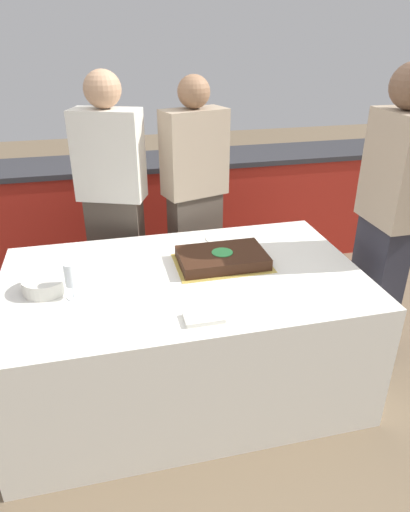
{
  "coord_description": "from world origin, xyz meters",
  "views": [
    {
      "loc": [
        -0.37,
        -2.03,
        1.88
      ],
      "look_at": [
        0.12,
        0.0,
        0.83
      ],
      "focal_mm": 32.0,
      "sensor_mm": 36.0,
      "label": 1
    }
  ],
  "objects_px": {
    "wine_glass": "(71,276)",
    "person_standing_back": "(113,204)",
    "cake": "(222,258)",
    "person_cutting_cake": "(195,201)",
    "plate_stack": "(46,284)",
    "person_seated_right": "(387,221)"
  },
  "relations": [
    {
      "from": "cake",
      "to": "person_cutting_cake",
      "type": "distance_m",
      "value": 0.69
    },
    {
      "from": "cake",
      "to": "person_standing_back",
      "type": "relative_size",
      "value": 0.3
    },
    {
      "from": "plate_stack",
      "to": "person_standing_back",
      "type": "xyz_separation_m",
      "value": [
        0.38,
        0.76,
        0.11
      ]
    },
    {
      "from": "person_cutting_cake",
      "to": "cake",
      "type": "bearing_deg",
      "value": 73.31
    },
    {
      "from": "cake",
      "to": "person_standing_back",
      "type": "xyz_separation_m",
      "value": [
        -0.53,
        0.69,
        0.11
      ]
    },
    {
      "from": "person_standing_back",
      "to": "person_seated_right",
      "type": "bearing_deg",
      "value": 173.22
    },
    {
      "from": "person_cutting_cake",
      "to": "person_seated_right",
      "type": "xyz_separation_m",
      "value": [
        0.92,
        -0.77,
        0.08
      ]
    },
    {
      "from": "person_cutting_cake",
      "to": "person_standing_back",
      "type": "bearing_deg",
      "value": -16.69
    },
    {
      "from": "plate_stack",
      "to": "person_seated_right",
      "type": "height_order",
      "value": "person_seated_right"
    },
    {
      "from": "wine_glass",
      "to": "person_standing_back",
      "type": "distance_m",
      "value": 0.9
    },
    {
      "from": "cake",
      "to": "person_standing_back",
      "type": "height_order",
      "value": "person_standing_back"
    },
    {
      "from": "plate_stack",
      "to": "person_cutting_cake",
      "type": "distance_m",
      "value": 1.19
    },
    {
      "from": "person_seated_right",
      "to": "wine_glass",
      "type": "bearing_deg",
      "value": -86.99
    },
    {
      "from": "wine_glass",
      "to": "person_standing_back",
      "type": "xyz_separation_m",
      "value": [
        0.25,
        0.86,
        0.02
      ]
    },
    {
      "from": "plate_stack",
      "to": "person_seated_right",
      "type": "bearing_deg",
      "value": -0.39
    },
    {
      "from": "cake",
      "to": "plate_stack",
      "type": "height_order",
      "value": "plate_stack"
    },
    {
      "from": "cake",
      "to": "person_standing_back",
      "type": "bearing_deg",
      "value": 127.7
    },
    {
      "from": "wine_glass",
      "to": "person_standing_back",
      "type": "relative_size",
      "value": 0.11
    },
    {
      "from": "plate_stack",
      "to": "wine_glass",
      "type": "xyz_separation_m",
      "value": [
        0.13,
        -0.1,
        0.08
      ]
    },
    {
      "from": "cake",
      "to": "wine_glass",
      "type": "relative_size",
      "value": 2.79
    },
    {
      "from": "person_cutting_cake",
      "to": "person_standing_back",
      "type": "distance_m",
      "value": 0.53
    },
    {
      "from": "person_cutting_cake",
      "to": "person_standing_back",
      "type": "relative_size",
      "value": 0.98
    }
  ]
}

